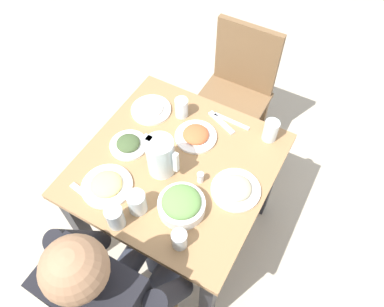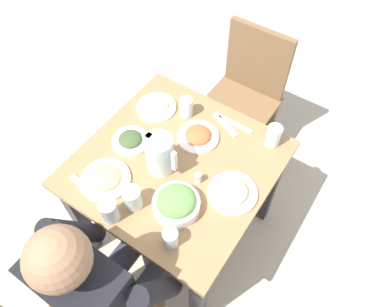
# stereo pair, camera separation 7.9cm
# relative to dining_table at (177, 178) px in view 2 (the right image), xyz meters

# --- Properties ---
(ground_plane) EXTENTS (8.00, 8.00, 0.00)m
(ground_plane) POSITION_rel_dining_table_xyz_m (0.00, 0.00, -0.59)
(ground_plane) COLOR #B7AD99
(dining_table) EXTENTS (0.83, 0.83, 0.72)m
(dining_table) POSITION_rel_dining_table_xyz_m (0.00, 0.00, 0.00)
(dining_table) COLOR #997047
(dining_table) RESTS_ON ground_plane
(chair_far) EXTENTS (0.40, 0.40, 0.89)m
(chair_far) POSITION_rel_dining_table_xyz_m (-0.03, 0.75, -0.08)
(chair_far) COLOR brown
(chair_far) RESTS_ON ground_plane
(diner_near) EXTENTS (0.48, 0.53, 1.19)m
(diner_near) POSITION_rel_dining_table_xyz_m (0.07, -0.54, 0.07)
(diner_near) COLOR black
(diner_near) RESTS_ON ground_plane
(water_pitcher) EXTENTS (0.16, 0.12, 0.19)m
(water_pitcher) POSITION_rel_dining_table_xyz_m (-0.04, -0.06, 0.23)
(water_pitcher) COLOR silver
(water_pitcher) RESTS_ON dining_table
(salad_bowl) EXTENTS (0.19, 0.19, 0.09)m
(salad_bowl) POSITION_rel_dining_table_xyz_m (0.13, -0.18, 0.17)
(salad_bowl) COLOR white
(salad_bowl) RESTS_ON dining_table
(plate_fries) EXTENTS (0.22, 0.22, 0.05)m
(plate_fries) POSITION_rel_dining_table_xyz_m (-0.20, -0.25, 0.15)
(plate_fries) COLOR white
(plate_fries) RESTS_ON dining_table
(plate_rice_curry) EXTENTS (0.20, 0.20, 0.05)m
(plate_rice_curry) POSITION_rel_dining_table_xyz_m (0.01, 0.17, 0.15)
(plate_rice_curry) COLOR white
(plate_rice_curry) RESTS_ON dining_table
(plate_yoghurt) EXTENTS (0.20, 0.20, 0.04)m
(plate_yoghurt) POSITION_rel_dining_table_xyz_m (-0.27, 0.21, 0.15)
(plate_yoghurt) COLOR white
(plate_yoghurt) RESTS_ON dining_table
(plate_dolmas) EXTENTS (0.17, 0.17, 0.04)m
(plate_dolmas) POSITION_rel_dining_table_xyz_m (-0.24, -0.03, 0.15)
(plate_dolmas) COLOR white
(plate_dolmas) RESTS_ON dining_table
(plate_beans) EXTENTS (0.21, 0.21, 0.05)m
(plate_beans) POSITION_rel_dining_table_xyz_m (0.29, 0.00, 0.15)
(plate_beans) COLOR white
(plate_beans) RESTS_ON dining_table
(water_glass_far_right) EXTENTS (0.08, 0.08, 0.10)m
(water_glass_far_right) POSITION_rel_dining_table_xyz_m (-0.02, -0.27, 0.18)
(water_glass_far_right) COLOR silver
(water_glass_far_right) RESTS_ON dining_table
(water_glass_far_left) EXTENTS (0.07, 0.07, 0.11)m
(water_glass_far_left) POSITION_rel_dining_table_xyz_m (0.30, 0.33, 0.19)
(water_glass_far_left) COLOR silver
(water_glass_far_left) RESTS_ON dining_table
(water_glass_center) EXTENTS (0.06, 0.06, 0.10)m
(water_glass_center) POSITION_rel_dining_table_xyz_m (-0.12, 0.26, 0.18)
(water_glass_center) COLOR silver
(water_glass_center) RESTS_ON dining_table
(water_glass_near_right) EXTENTS (0.07, 0.07, 0.11)m
(water_glass_near_right) POSITION_rel_dining_table_xyz_m (-0.06, -0.36, 0.19)
(water_glass_near_right) COLOR silver
(water_glass_near_right) RESTS_ON dining_table
(water_glass_by_pitcher) EXTENTS (0.06, 0.06, 0.09)m
(water_glass_by_pitcher) POSITION_rel_dining_table_xyz_m (0.20, -0.32, 0.18)
(water_glass_by_pitcher) COLOR silver
(water_glass_by_pitcher) RESTS_ON dining_table
(salt_shaker) EXTENTS (0.03, 0.03, 0.05)m
(salt_shaker) POSITION_rel_dining_table_xyz_m (0.14, -0.03, 0.16)
(salt_shaker) COLOR white
(salt_shaker) RESTS_ON dining_table
(fork_near) EXTENTS (0.17, 0.09, 0.01)m
(fork_near) POSITION_rel_dining_table_xyz_m (0.07, 0.30, 0.14)
(fork_near) COLOR silver
(fork_near) RESTS_ON dining_table
(knife_near) EXTENTS (0.19, 0.02, 0.01)m
(knife_near) POSITION_rel_dining_table_xyz_m (0.11, 0.33, 0.14)
(knife_near) COLOR silver
(knife_near) RESTS_ON dining_table
(fork_far) EXTENTS (0.17, 0.05, 0.01)m
(fork_far) POSITION_rel_dining_table_xyz_m (-0.25, -0.33, 0.14)
(fork_far) COLOR silver
(fork_far) RESTS_ON dining_table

